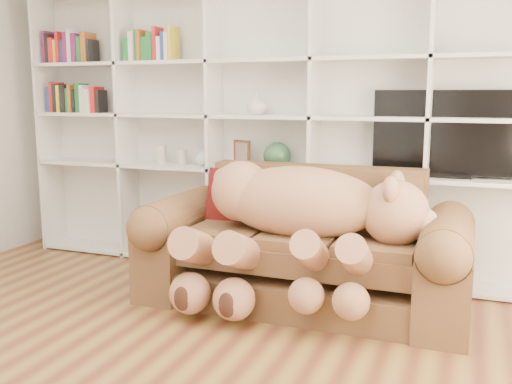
% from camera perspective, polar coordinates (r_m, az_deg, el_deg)
% --- Properties ---
extents(wall_back, '(5.00, 0.02, 2.70)m').
position_cam_1_polar(wall_back, '(4.93, 1.50, 8.21)').
color(wall_back, silver).
rests_on(wall_back, floor).
extents(bookshelf, '(4.43, 0.35, 2.40)m').
position_cam_1_polar(bookshelf, '(4.88, -1.73, 7.68)').
color(bookshelf, white).
rests_on(bookshelf, floor).
extents(sofa, '(2.27, 0.98, 0.95)m').
position_cam_1_polar(sofa, '(4.11, 4.79, -6.11)').
color(sofa, brown).
rests_on(sofa, floor).
extents(teddy_bear, '(1.66, 0.92, 0.96)m').
position_cam_1_polar(teddy_bear, '(3.86, 4.09, -2.57)').
color(teddy_bear, tan).
rests_on(teddy_bear, sofa).
extents(throw_pillow, '(0.43, 0.24, 0.45)m').
position_cam_1_polar(throw_pillow, '(4.37, -2.00, -0.55)').
color(throw_pillow, '#5D1010').
rests_on(throw_pillow, sofa).
extents(tv, '(1.10, 0.18, 0.65)m').
position_cam_1_polar(tv, '(4.51, 18.67, 5.47)').
color(tv, black).
rests_on(tv, bookshelf).
extents(picture_frame, '(0.18, 0.09, 0.22)m').
position_cam_1_polar(picture_frame, '(4.83, -1.41, 3.88)').
color(picture_frame, '#54301C').
rests_on(picture_frame, bookshelf).
extents(green_vase, '(0.23, 0.23, 0.23)m').
position_cam_1_polar(green_vase, '(4.72, 2.11, 3.64)').
color(green_vase, '#2C5733').
rests_on(green_vase, bookshelf).
extents(figurine_tall, '(0.09, 0.09, 0.17)m').
position_cam_1_polar(figurine_tall, '(5.19, -9.48, 3.72)').
color(figurine_tall, beige).
rests_on(figurine_tall, bookshelf).
extents(figurine_short, '(0.10, 0.10, 0.14)m').
position_cam_1_polar(figurine_short, '(5.08, -7.39, 3.48)').
color(figurine_short, beige).
rests_on(figurine_short, bookshelf).
extents(snow_globe, '(0.12, 0.12, 0.12)m').
position_cam_1_polar(snow_globe, '(4.99, -5.37, 3.35)').
color(snow_globe, white).
rests_on(snow_globe, bookshelf).
extents(shelf_vase, '(0.20, 0.20, 0.18)m').
position_cam_1_polar(shelf_vase, '(4.76, 0.03, 8.83)').
color(shelf_vase, beige).
rests_on(shelf_vase, bookshelf).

